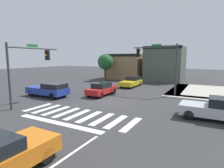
{
  "coord_description": "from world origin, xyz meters",
  "views": [
    {
      "loc": [
        8.36,
        -14.69,
        4.1
      ],
      "look_at": [
        -0.16,
        1.08,
        1.55
      ],
      "focal_mm": 29.33,
      "sensor_mm": 36.0,
      "label": 1
    }
  ],
  "objects_px": {
    "car_silver": "(218,109)",
    "roadside_tree": "(105,62)",
    "car_red": "(102,89)",
    "car_yellow": "(132,81)",
    "traffic_signal_southwest": "(29,62)",
    "traffic_signal_northeast": "(159,60)",
    "car_blue": "(49,90)"
  },
  "relations": [
    {
      "from": "traffic_signal_northeast",
      "to": "car_red",
      "type": "xyz_separation_m",
      "value": [
        -5.3,
        -3.4,
        -3.21
      ]
    },
    {
      "from": "car_yellow",
      "to": "roadside_tree",
      "type": "xyz_separation_m",
      "value": [
        -6.86,
        4.18,
        2.64
      ]
    },
    {
      "from": "car_silver",
      "to": "car_red",
      "type": "height_order",
      "value": "car_silver"
    },
    {
      "from": "traffic_signal_northeast",
      "to": "car_blue",
      "type": "bearing_deg",
      "value": 34.08
    },
    {
      "from": "traffic_signal_southwest",
      "to": "car_red",
      "type": "relative_size",
      "value": 1.28
    },
    {
      "from": "traffic_signal_northeast",
      "to": "roadside_tree",
      "type": "xyz_separation_m",
      "value": [
        -11.71,
        8.32,
        -0.56
      ]
    },
    {
      "from": "roadside_tree",
      "to": "traffic_signal_northeast",
      "type": "bearing_deg",
      "value": -35.39
    },
    {
      "from": "car_silver",
      "to": "car_blue",
      "type": "height_order",
      "value": "car_silver"
    },
    {
      "from": "car_blue",
      "to": "roadside_tree",
      "type": "distance_m",
      "value": 15.34
    },
    {
      "from": "car_silver",
      "to": "car_red",
      "type": "bearing_deg",
      "value": -16.81
    },
    {
      "from": "traffic_signal_northeast",
      "to": "car_blue",
      "type": "height_order",
      "value": "traffic_signal_northeast"
    },
    {
      "from": "car_yellow",
      "to": "roadside_tree",
      "type": "relative_size",
      "value": 0.95
    },
    {
      "from": "roadside_tree",
      "to": "car_red",
      "type": "bearing_deg",
      "value": -61.33
    },
    {
      "from": "traffic_signal_southwest",
      "to": "roadside_tree",
      "type": "distance_m",
      "value": 18.46
    },
    {
      "from": "traffic_signal_northeast",
      "to": "roadside_tree",
      "type": "bearing_deg",
      "value": -35.39
    },
    {
      "from": "car_silver",
      "to": "roadside_tree",
      "type": "relative_size",
      "value": 0.89
    },
    {
      "from": "traffic_signal_southwest",
      "to": "car_silver",
      "type": "distance_m",
      "value": 14.99
    },
    {
      "from": "car_blue",
      "to": "roadside_tree",
      "type": "relative_size",
      "value": 0.98
    },
    {
      "from": "traffic_signal_northeast",
      "to": "traffic_signal_southwest",
      "type": "xyz_separation_m",
      "value": [
        -8.63,
        -9.88,
        -0.2
      ]
    },
    {
      "from": "car_blue",
      "to": "car_yellow",
      "type": "height_order",
      "value": "car_blue"
    },
    {
      "from": "traffic_signal_northeast",
      "to": "car_blue",
      "type": "xyz_separation_m",
      "value": [
        -9.89,
        -6.69,
        -3.16
      ]
    },
    {
      "from": "car_blue",
      "to": "roadside_tree",
      "type": "xyz_separation_m",
      "value": [
        -1.82,
        15.01,
        2.6
      ]
    },
    {
      "from": "traffic_signal_southwest",
      "to": "car_silver",
      "type": "xyz_separation_m",
      "value": [
        14.35,
        3.15,
        -2.95
      ]
    },
    {
      "from": "car_red",
      "to": "car_silver",
      "type": "bearing_deg",
      "value": 73.19
    },
    {
      "from": "car_silver",
      "to": "car_red",
      "type": "distance_m",
      "value": 11.51
    },
    {
      "from": "car_silver",
      "to": "roadside_tree",
      "type": "height_order",
      "value": "roadside_tree"
    },
    {
      "from": "car_red",
      "to": "roadside_tree",
      "type": "relative_size",
      "value": 0.86
    },
    {
      "from": "car_blue",
      "to": "car_silver",
      "type": "bearing_deg",
      "value": 179.85
    },
    {
      "from": "traffic_signal_southwest",
      "to": "traffic_signal_northeast",
      "type": "bearing_deg",
      "value": -41.14
    },
    {
      "from": "car_silver",
      "to": "car_red",
      "type": "xyz_separation_m",
      "value": [
        -11.02,
        3.33,
        -0.06
      ]
    },
    {
      "from": "traffic_signal_northeast",
      "to": "car_yellow",
      "type": "distance_m",
      "value": 7.14
    },
    {
      "from": "car_silver",
      "to": "car_yellow",
      "type": "bearing_deg",
      "value": -45.79
    }
  ]
}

